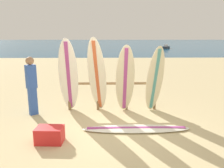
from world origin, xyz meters
TOP-DOWN VIEW (x-y plane):
  - ground_plane at (0.00, 0.00)m, footprint 120.00×120.00m
  - ocean_water at (0.00, 58.00)m, footprint 120.00×80.00m
  - surfboard_rack at (0.11, 1.58)m, footprint 2.84×0.09m
  - surfboard_leaning_far_left at (-1.21, 1.28)m, footprint 0.63×0.91m
  - surfboard_leaning_left at (-0.35, 1.23)m, footprint 0.69×1.00m
  - surfboard_leaning_center_left at (0.49, 1.21)m, footprint 0.57×0.73m
  - surfboard_leaning_center at (1.38, 1.22)m, footprint 0.59×0.77m
  - surfboard_lying_on_sand at (0.69, -0.02)m, footprint 2.73×0.54m
  - beachgoer_standing at (-2.29, 1.18)m, footprint 0.33×0.32m
  - small_boat_offshore at (10.15, 33.58)m, footprint 1.71×2.18m
  - cooler_box at (-1.34, -0.64)m, footprint 0.62×0.43m

SIDE VIEW (x-z plane):
  - ground_plane at x=0.00m, z-range 0.00..0.00m
  - ocean_water at x=0.00m, z-range 0.00..0.01m
  - surfboard_lying_on_sand at x=0.69m, z-range -0.01..0.08m
  - cooler_box at x=-1.34m, z-range 0.00..0.36m
  - small_boat_offshore at x=10.15m, z-range -0.10..0.61m
  - surfboard_rack at x=0.11m, z-range 0.13..1.15m
  - beachgoer_standing at x=-2.29m, z-range 0.09..1.85m
  - surfboard_leaning_center at x=1.38m, z-range 0.00..2.09m
  - surfboard_leaning_center_left at x=0.49m, z-range 0.00..2.12m
  - surfboard_leaning_far_left at x=-1.21m, z-range 0.00..2.30m
  - surfboard_leaning_left at x=-0.35m, z-range 0.00..2.34m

